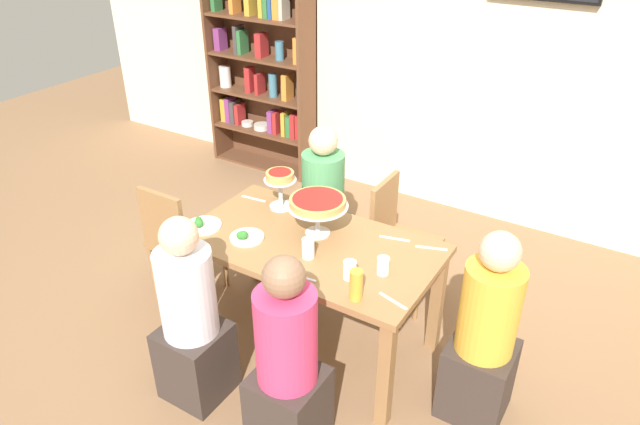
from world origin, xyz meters
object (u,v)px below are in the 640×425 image
diner_near_left (191,324)px  cutlery_fork_far (395,239)px  chair_head_west (178,237)px  diner_head_east (484,341)px  beer_glass_amber_tall (356,285)px  cutlery_spare_fork (301,277)px  salad_plate_far_diner (202,225)px  water_glass_clear_spare (308,248)px  cutlery_knife_near (431,248)px  diner_near_right (287,370)px  diner_far_left (323,213)px  chair_far_right (397,235)px  personal_pizza_stand (280,181)px  deep_dish_pizza_stand (318,204)px  water_glass_clear_near (350,270)px  bookshelf (260,54)px  cutlery_fork_near (254,199)px  salad_plate_near_diner (246,237)px  cutlery_knife_far (393,301)px  water_glass_clear_far (383,266)px  dining_table (311,257)px

diner_near_left → cutlery_fork_far: 1.25m
chair_head_west → diner_head_east: bearing=2.2°
beer_glass_amber_tall → cutlery_spare_fork: (-0.33, 0.01, -0.08)m
salad_plate_far_diner → water_glass_clear_spare: (0.72, 0.06, 0.04)m
cutlery_knife_near → cutlery_fork_far: size_ratio=1.00×
diner_near_right → salad_plate_far_diner: diner_near_right is taller
diner_far_left → chair_far_right: (0.58, 0.01, -0.01)m
diner_far_left → diner_near_left: 1.40m
cutlery_fork_far → personal_pizza_stand: bearing=-11.2°
deep_dish_pizza_stand → water_glass_clear_near: 0.50m
bookshelf → cutlery_fork_near: bookshelf is taller
salad_plate_near_diner → cutlery_knife_far: bearing=-4.3°
water_glass_clear_far → salad_plate_near_diner: bearing=-172.2°
cutlery_knife_far → dining_table: bearing=174.6°
cutlery_fork_far → cutlery_knife_far: (0.24, -0.53, 0.00)m
chair_head_west → water_glass_clear_far: bearing=1.0°
dining_table → bookshelf: 2.77m
diner_near_left → cutlery_spare_fork: 0.65m
water_glass_clear_near → cutlery_spare_fork: (-0.22, -0.13, -0.05)m
dining_table → water_glass_clear_spare: size_ratio=12.78×
cutlery_fork_far → cutlery_spare_fork: size_ratio=1.00×
chair_far_right → water_glass_clear_near: size_ratio=8.55×
salad_plate_far_diner → bookshelf: bearing=118.3°
chair_far_right → water_glass_clear_spare: size_ratio=7.53×
dining_table → personal_pizza_stand: bearing=147.0°
salad_plate_far_diner → beer_glass_amber_tall: size_ratio=1.32×
diner_near_right → personal_pizza_stand: size_ratio=4.56×
diner_far_left → water_glass_clear_near: 1.17m
cutlery_knife_near → cutlery_fork_near: bearing=-16.4°
diner_near_right → deep_dish_pizza_stand: bearing=22.1°
diner_head_east → cutlery_knife_near: diner_head_east is taller
diner_head_east → cutlery_knife_near: 0.60m
cutlery_knife_near → salad_plate_near_diner: bearing=7.2°
personal_pizza_stand → beer_glass_amber_tall: 1.04m
diner_far_left → beer_glass_amber_tall: (0.81, -1.02, 0.33)m
diner_far_left → diner_near_left: bearing=0.9°
diner_near_left → diner_head_east: (1.39, 0.69, 0.00)m
cutlery_spare_fork → dining_table: bearing=107.9°
cutlery_fork_near → chair_head_west: bearing=33.6°
diner_head_east → water_glass_clear_near: diner_head_east is taller
salad_plate_far_diner → cutlery_fork_far: salad_plate_far_diner is taller
chair_head_west → cutlery_knife_near: 1.70m
water_glass_clear_far → diner_head_east: bearing=5.2°
salad_plate_far_diner → water_glass_clear_spare: 0.73m
chair_head_west → water_glass_clear_spare: chair_head_west is taller
chair_head_west → cutlery_spare_fork: chair_head_west is taller
cutlery_fork_near → cutlery_spare_fork: 0.93m
chair_head_west → chair_far_right: bearing=32.6°
water_glass_clear_spare → cutlery_fork_far: (0.33, 0.42, -0.06)m
dining_table → water_glass_clear_far: 0.52m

